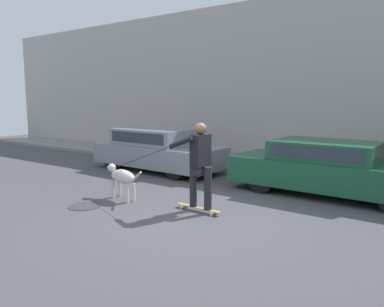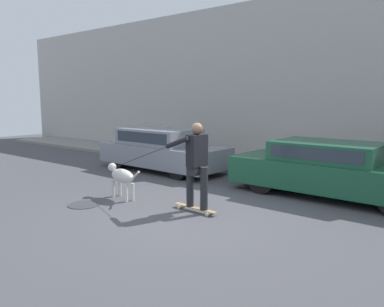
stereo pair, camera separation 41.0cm
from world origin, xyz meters
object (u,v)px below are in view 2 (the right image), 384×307
Objects in this scene: parked_car_1 at (333,170)px; skateboarder at (196,162)px; parked_car_0 at (162,150)px; fire_hydrant at (119,149)px; dog at (122,176)px.

parked_car_1 is 1.64× the size of skateboarder.
parked_car_0 is 1.51× the size of skateboarder.
skateboarder is 4.19× the size of fire_hydrant.
dog is 1.98m from skateboarder.
skateboarder is at bearing -119.86° from parked_car_1.
skateboarder is 7.41m from fire_hydrant.
parked_car_1 is at bearing 1.86° from parked_car_0.
skateboarder is (-1.69, -2.82, 0.39)m from parked_car_1.
parked_car_0 is at bearing -35.52° from skateboarder.
parked_car_0 is 4.54m from skateboarder.
parked_car_1 is at bearing -5.36° from fire_hydrant.
parked_car_0 is 5.22m from parked_car_1.
fire_hydrant is at bearing 175.66° from parked_car_1.
parked_car_0 is 6.33× the size of fire_hydrant.
fire_hydrant is (-8.15, 0.76, -0.26)m from parked_car_1.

